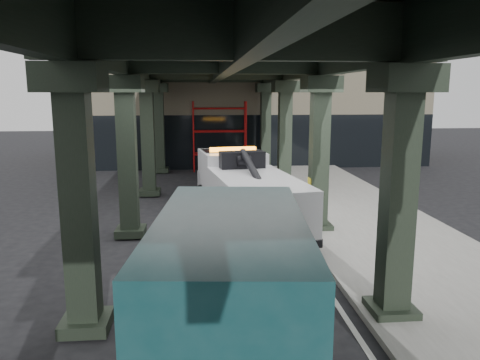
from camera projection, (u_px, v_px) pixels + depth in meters
ground at (244, 255)px, 13.15m from camera, size 90.00×90.00×0.00m
sidewalk at (373, 228)px, 15.49m from camera, size 5.00×40.00×0.15m
lane_stripe at (290, 232)px, 15.26m from camera, size 0.12×38.00×0.01m
viaduct at (224, 60)px, 14.07m from camera, size 7.40×32.00×6.40m
building at (245, 100)px, 32.17m from camera, size 22.00×10.00×8.00m
scaffolding at (220, 134)px, 27.10m from camera, size 3.08×0.88×4.00m
tow_truck at (244, 189)px, 15.87m from camera, size 3.33×8.25×2.63m
towed_van at (231, 281)px, 7.86m from camera, size 3.05×6.53×2.57m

